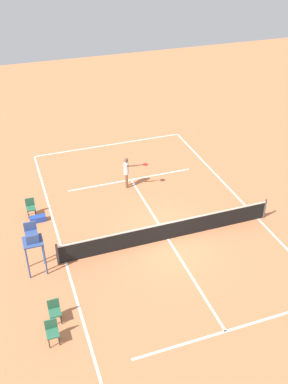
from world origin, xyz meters
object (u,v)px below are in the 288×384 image
(umpire_chair, at_px, (33,241))
(tennis_ball, at_px, (168,203))
(player_serving, at_px, (127,170))
(courtside_chair_near, at_px, (54,310))
(courtside_chair_far, at_px, (52,331))
(courtside_chair_mid, at_px, (31,207))
(equipment_bag, at_px, (38,219))

(umpire_chair, bearing_deg, tennis_ball, -158.40)
(player_serving, relative_size, umpire_chair, 0.74)
(courtside_chair_near, relative_size, courtside_chair_far, 1.00)
(tennis_ball, xyz_separation_m, courtside_chair_far, (7.06, 6.65, 0.50))
(courtside_chair_mid, distance_m, equipment_bag, 0.74)
(player_serving, distance_m, courtside_chair_near, 9.58)
(player_serving, height_order, courtside_chair_near, player_serving)
(courtside_chair_near, bearing_deg, equipment_bag, -92.10)
(courtside_chair_near, height_order, courtside_chair_mid, same)
(courtside_chair_mid, bearing_deg, courtside_chair_near, 89.92)
(player_serving, bearing_deg, equipment_bag, -63.78)
(player_serving, relative_size, courtside_chair_mid, 1.88)
(umpire_chair, distance_m, equipment_bag, 3.79)
(umpire_chair, xyz_separation_m, equipment_bag, (-0.50, -3.46, -1.46))
(courtside_chair_mid, xyz_separation_m, equipment_bag, (-0.22, 0.59, -0.38))
(courtside_chair_mid, bearing_deg, tennis_ball, 169.63)
(umpire_chair, height_order, equipment_bag, umpire_chair)
(player_serving, xyz_separation_m, courtside_chair_mid, (5.30, 0.96, -0.54))
(courtside_chair_far, bearing_deg, courtside_chair_mid, -91.79)
(courtside_chair_mid, bearing_deg, umpire_chair, 86.08)
(tennis_ball, height_order, courtside_chair_far, courtside_chair_far)
(courtside_chair_near, relative_size, equipment_bag, 1.25)
(tennis_ball, height_order, umpire_chair, umpire_chair)
(tennis_ball, bearing_deg, courtside_chair_far, 43.28)
(courtside_chair_far, relative_size, equipment_bag, 1.25)
(player_serving, distance_m, courtside_chair_mid, 5.42)
(tennis_ball, relative_size, umpire_chair, 0.03)
(tennis_ball, bearing_deg, courtside_chair_mid, -10.37)
(courtside_chair_far, xyz_separation_m, equipment_bag, (-0.47, -7.30, -0.38))
(umpire_chair, distance_m, courtside_chair_mid, 4.20)
(courtside_chair_near, relative_size, courtside_chair_mid, 1.00)
(player_serving, relative_size, equipment_bag, 2.35)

